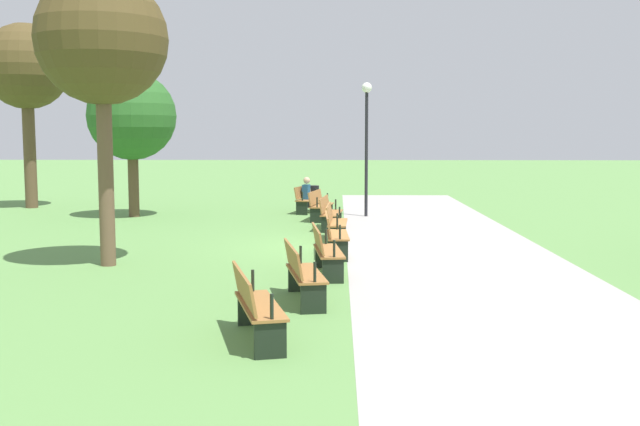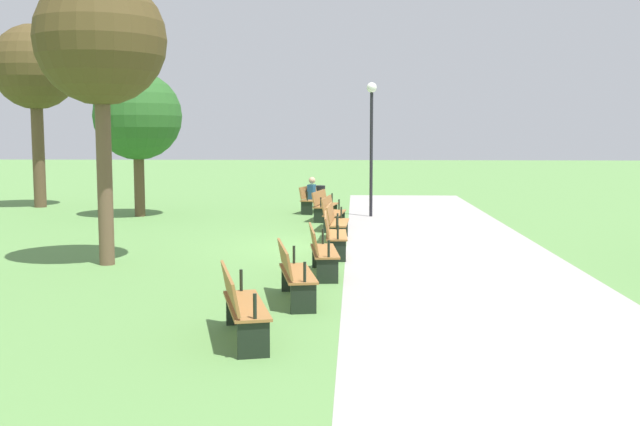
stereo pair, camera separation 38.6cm
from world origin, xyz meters
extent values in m
plane|color=#5B8C47|center=(0.00, 0.00, 0.00)|extent=(120.00, 120.00, 0.00)
cube|color=#A39E99|center=(0.00, 2.44, 0.00)|extent=(29.79, 4.52, 0.01)
cube|color=#996633|center=(-7.70, -0.99, 0.45)|extent=(1.74, 0.85, 0.04)
cube|color=#996633|center=(-7.75, -1.18, 0.69)|extent=(1.65, 0.52, 0.40)
cube|color=black|center=(-8.45, -0.79, 0.21)|extent=(0.15, 0.38, 0.43)
cylinder|color=black|center=(-8.45, -0.77, 0.61)|extent=(0.05, 0.05, 0.30)
cube|color=black|center=(-6.94, -1.18, 0.21)|extent=(0.15, 0.38, 0.43)
cylinder|color=black|center=(-6.94, -1.16, 0.61)|extent=(0.05, 0.05, 0.30)
cube|color=#996633|center=(-5.53, -0.50, 0.45)|extent=(1.73, 0.74, 0.04)
cube|color=#996633|center=(-5.56, -0.70, 0.69)|extent=(1.67, 0.41, 0.40)
cube|color=black|center=(-6.29, -0.36, 0.21)|extent=(0.13, 0.38, 0.43)
cylinder|color=black|center=(-6.29, -0.34, 0.61)|extent=(0.05, 0.05, 0.30)
cube|color=black|center=(-4.76, -0.65, 0.21)|extent=(0.13, 0.38, 0.43)
cylinder|color=black|center=(-4.76, -0.63, 0.61)|extent=(0.05, 0.05, 0.30)
cube|color=#996633|center=(-3.33, -0.18, 0.45)|extent=(1.72, 0.62, 0.04)
cube|color=#996633|center=(-3.35, -0.38, 0.69)|extent=(1.68, 0.29, 0.40)
cube|color=black|center=(-4.10, -0.10, 0.21)|extent=(0.10, 0.38, 0.43)
cylinder|color=black|center=(-4.10, -0.08, 0.61)|extent=(0.05, 0.05, 0.30)
cube|color=black|center=(-2.55, -0.27, 0.21)|extent=(0.10, 0.38, 0.43)
cylinder|color=black|center=(-2.55, -0.25, 0.61)|extent=(0.05, 0.05, 0.30)
cube|color=#996633|center=(-1.11, -0.02, 0.45)|extent=(1.69, 0.50, 0.04)
cube|color=#996633|center=(-1.12, -0.22, 0.69)|extent=(1.68, 0.17, 0.40)
cube|color=black|center=(-1.89, 0.01, 0.21)|extent=(0.07, 0.38, 0.43)
cylinder|color=black|center=(-1.89, 0.03, 0.61)|extent=(0.05, 0.05, 0.30)
cube|color=black|center=(-0.33, -0.05, 0.21)|extent=(0.07, 0.38, 0.43)
cylinder|color=black|center=(-0.33, -0.03, 0.61)|extent=(0.05, 0.05, 0.30)
cube|color=#996633|center=(1.11, -0.02, 0.45)|extent=(1.69, 0.50, 0.04)
cube|color=#996633|center=(1.12, -0.22, 0.69)|extent=(1.68, 0.17, 0.40)
cube|color=black|center=(0.33, -0.05, 0.21)|extent=(0.07, 0.38, 0.43)
cylinder|color=black|center=(0.33, -0.03, 0.61)|extent=(0.05, 0.05, 0.30)
cube|color=black|center=(1.89, 0.01, 0.21)|extent=(0.07, 0.38, 0.43)
cylinder|color=black|center=(1.89, 0.03, 0.61)|extent=(0.05, 0.05, 0.30)
cube|color=#996633|center=(3.33, -0.18, 0.45)|extent=(1.72, 0.62, 0.04)
cube|color=#996633|center=(3.35, -0.38, 0.69)|extent=(1.68, 0.29, 0.40)
cube|color=black|center=(2.55, -0.27, 0.21)|extent=(0.10, 0.38, 0.43)
cylinder|color=black|center=(2.55, -0.25, 0.61)|extent=(0.05, 0.05, 0.30)
cube|color=black|center=(4.10, -0.10, 0.21)|extent=(0.10, 0.38, 0.43)
cylinder|color=black|center=(4.10, -0.08, 0.61)|extent=(0.05, 0.05, 0.30)
cube|color=#996633|center=(5.53, -0.50, 0.45)|extent=(1.73, 0.74, 0.04)
cube|color=#996633|center=(5.56, -0.70, 0.69)|extent=(1.67, 0.41, 0.40)
cube|color=black|center=(4.76, -0.65, 0.21)|extent=(0.13, 0.38, 0.43)
cylinder|color=black|center=(4.76, -0.63, 0.61)|extent=(0.05, 0.05, 0.30)
cube|color=black|center=(6.29, -0.36, 0.21)|extent=(0.13, 0.38, 0.43)
cylinder|color=black|center=(6.29, -0.34, 0.61)|extent=(0.05, 0.05, 0.30)
cube|color=#996633|center=(7.70, -0.99, 0.45)|extent=(1.74, 0.85, 0.04)
cube|color=#996633|center=(7.75, -1.18, 0.69)|extent=(1.65, 0.52, 0.40)
cube|color=black|center=(6.94, -1.18, 0.21)|extent=(0.15, 0.38, 0.43)
cylinder|color=black|center=(6.94, -1.16, 0.61)|extent=(0.05, 0.05, 0.30)
cube|color=black|center=(8.45, -0.79, 0.21)|extent=(0.15, 0.38, 0.43)
cylinder|color=black|center=(8.45, -0.77, 0.61)|extent=(0.05, 0.05, 0.30)
cube|color=navy|center=(-7.48, -1.06, 0.70)|extent=(0.36, 0.27, 0.50)
sphere|color=tan|center=(-7.48, -1.04, 1.09)|extent=(0.22, 0.22, 0.22)
cylinder|color=#23232D|center=(-7.52, -0.87, 0.43)|extent=(0.22, 0.38, 0.13)
cylinder|color=#23232D|center=(-7.48, -0.69, 0.21)|extent=(0.13, 0.13, 0.43)
cylinder|color=#23232D|center=(-7.35, -0.91, 0.43)|extent=(0.22, 0.38, 0.13)
cylinder|color=#23232D|center=(-7.30, -0.74, 0.21)|extent=(0.13, 0.13, 0.43)
cylinder|color=brown|center=(2.42, -4.56, 1.79)|extent=(0.30, 0.30, 3.59)
sphere|color=#4C3D1E|center=(2.42, -4.56, 4.41)|extent=(2.54, 2.54, 2.54)
cylinder|color=brown|center=(-6.31, -6.46, 1.14)|extent=(0.33, 0.33, 2.27)
sphere|color=#285B23|center=(-6.31, -6.46, 3.17)|extent=(2.76, 2.76, 2.76)
cylinder|color=brown|center=(-9.09, -10.89, 2.00)|extent=(0.42, 0.42, 4.00)
sphere|color=#4C3D1E|center=(-9.09, -10.89, 4.96)|extent=(2.97, 2.97, 2.97)
cylinder|color=black|center=(-6.61, 0.88, 1.95)|extent=(0.10, 0.10, 3.91)
sphere|color=white|center=(-6.61, 0.88, 4.05)|extent=(0.32, 0.32, 0.32)
cylinder|color=black|center=(-9.44, -0.90, 0.39)|extent=(0.42, 0.42, 0.78)
camera|label=1|loc=(16.71, -0.01, 2.57)|focal=41.39mm
camera|label=2|loc=(16.70, 0.37, 2.57)|focal=41.39mm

